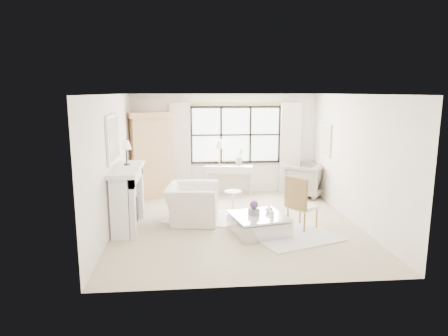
% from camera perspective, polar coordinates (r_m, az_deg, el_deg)
% --- Properties ---
extents(floor, '(5.50, 5.50, 0.00)m').
position_cam_1_polar(floor, '(8.52, 1.79, -7.99)').
color(floor, '#C0B08F').
rests_on(floor, ground).
extents(ceiling, '(5.50, 5.50, 0.00)m').
position_cam_1_polar(ceiling, '(8.06, 1.91, 10.49)').
color(ceiling, silver).
rests_on(ceiling, ground).
extents(wall_back, '(5.00, 0.00, 5.00)m').
position_cam_1_polar(wall_back, '(10.89, 0.09, 3.45)').
color(wall_back, white).
rests_on(wall_back, ground).
extents(wall_front, '(5.00, 0.00, 5.00)m').
position_cam_1_polar(wall_front, '(5.52, 5.31, -3.86)').
color(wall_front, white).
rests_on(wall_front, ground).
extents(wall_left, '(0.00, 5.50, 5.50)m').
position_cam_1_polar(wall_left, '(8.26, -15.63, 0.69)').
color(wall_left, silver).
rests_on(wall_left, ground).
extents(wall_right, '(0.00, 5.50, 5.50)m').
position_cam_1_polar(wall_right, '(8.84, 18.15, 1.19)').
color(wall_right, silver).
rests_on(wall_right, ground).
extents(window_pane, '(2.40, 0.02, 1.50)m').
position_cam_1_polar(window_pane, '(10.87, 1.68, 4.76)').
color(window_pane, silver).
rests_on(window_pane, wall_back).
extents(window_frame, '(2.50, 0.04, 1.50)m').
position_cam_1_polar(window_frame, '(10.86, 1.69, 4.75)').
color(window_frame, black).
rests_on(window_frame, wall_back).
extents(curtain_rod, '(3.30, 0.04, 0.04)m').
position_cam_1_polar(curtain_rod, '(10.75, 1.75, 9.34)').
color(curtain_rod, '#BA9540').
rests_on(curtain_rod, wall_back).
extents(curtain_left, '(0.55, 0.10, 2.47)m').
position_cam_1_polar(curtain_left, '(10.76, -6.24, 2.68)').
color(curtain_left, beige).
rests_on(curtain_left, ground).
extents(curtain_right, '(0.55, 0.10, 2.47)m').
position_cam_1_polar(curtain_right, '(11.12, 9.43, 2.86)').
color(curtain_right, white).
rests_on(curtain_right, ground).
extents(fireplace, '(0.58, 1.66, 1.26)m').
position_cam_1_polar(fireplace, '(8.37, -13.86, -4.01)').
color(fireplace, silver).
rests_on(fireplace, ground).
extents(mirror_frame, '(0.05, 1.15, 0.95)m').
position_cam_1_polar(mirror_frame, '(8.19, -15.59, 4.07)').
color(mirror_frame, silver).
rests_on(mirror_frame, wall_left).
extents(mirror_glass, '(0.02, 1.00, 0.80)m').
position_cam_1_polar(mirror_glass, '(8.19, -15.39, 4.08)').
color(mirror_glass, silver).
rests_on(mirror_glass, wall_left).
extents(art_frame, '(0.04, 0.62, 0.82)m').
position_cam_1_polar(art_frame, '(10.37, 14.39, 3.85)').
color(art_frame, silver).
rests_on(art_frame, wall_right).
extents(art_canvas, '(0.01, 0.52, 0.72)m').
position_cam_1_polar(art_canvas, '(10.36, 14.29, 3.86)').
color(art_canvas, beige).
rests_on(art_canvas, wall_right).
extents(mantel_lamp, '(0.22, 0.22, 0.51)m').
position_cam_1_polar(mantel_lamp, '(8.42, -13.84, 3.06)').
color(mantel_lamp, black).
rests_on(mantel_lamp, fireplace).
extents(armoire, '(1.30, 1.07, 2.24)m').
position_cam_1_polar(armoire, '(10.59, -10.48, 1.91)').
color(armoire, tan).
rests_on(armoire, floor).
extents(console_table, '(1.36, 0.68, 0.80)m').
position_cam_1_polar(console_table, '(10.83, 0.67, -1.69)').
color(console_table, silver).
rests_on(console_table, floor).
extents(console_lamp, '(0.28, 0.28, 0.69)m').
position_cam_1_polar(console_lamp, '(10.63, -0.68, 3.31)').
color(console_lamp, '#AE7D3C').
rests_on(console_lamp, console_table).
extents(orchid_plant, '(0.33, 0.30, 0.48)m').
position_cam_1_polar(orchid_plant, '(10.75, 2.24, 1.66)').
color(orchid_plant, '#607C53').
rests_on(orchid_plant, console_table).
extents(side_table, '(0.40, 0.40, 0.51)m').
position_cam_1_polar(side_table, '(9.23, 1.29, -4.35)').
color(side_table, silver).
rests_on(side_table, floor).
extents(rug_left, '(1.97, 1.64, 0.03)m').
position_cam_1_polar(rug_left, '(8.93, -2.44, -7.01)').
color(rug_left, white).
rests_on(rug_left, floor).
extents(rug_right, '(1.86, 1.63, 0.03)m').
position_cam_1_polar(rug_right, '(7.89, 10.21, -9.61)').
color(rug_right, silver).
rests_on(rug_right, floor).
extents(club_armchair, '(1.20, 1.34, 0.79)m').
position_cam_1_polar(club_armchair, '(8.62, -4.55, -5.05)').
color(club_armchair, silver).
rests_on(club_armchair, floor).
extents(wingback_chair, '(1.34, 1.33, 0.88)m').
position_cam_1_polar(wingback_chair, '(10.90, 11.57, -1.62)').
color(wingback_chair, gray).
rests_on(wingback_chair, floor).
extents(french_chair, '(0.67, 0.67, 1.08)m').
position_cam_1_polar(french_chair, '(8.29, 11.02, -6.48)').
color(french_chair, olive).
rests_on(french_chair, floor).
extents(coffee_table, '(1.20, 1.20, 0.38)m').
position_cam_1_polar(coffee_table, '(7.93, 4.94, -8.08)').
color(coffee_table, silver).
rests_on(coffee_table, floor).
extents(planter_box, '(0.21, 0.21, 0.13)m').
position_cam_1_polar(planter_box, '(7.85, 4.29, -6.27)').
color(planter_box, slate).
rests_on(planter_box, coffee_table).
extents(planter_flowers, '(0.16, 0.16, 0.16)m').
position_cam_1_polar(planter_flowers, '(7.81, 4.30, -5.25)').
color(planter_flowers, '#552E73').
rests_on(planter_flowers, planter_box).
extents(pillar_candle, '(0.08, 0.08, 0.12)m').
position_cam_1_polar(pillar_candle, '(7.75, 6.87, -6.58)').
color(pillar_candle, white).
rests_on(pillar_candle, coffee_table).
extents(coffee_vase, '(0.17, 0.17, 0.16)m').
position_cam_1_polar(coffee_vase, '(8.03, 6.43, -5.79)').
color(coffee_vase, silver).
rests_on(coffee_vase, coffee_table).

